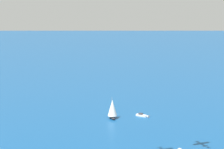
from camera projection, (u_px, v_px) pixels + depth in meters
name	position (u px, v px, depth m)	size (l,w,h in m)	color
sailboat_near_centre	(112.00, 109.00, 204.90)	(5.03, 8.70, 11.03)	black
motorboat_offshore	(143.00, 116.00, 209.16)	(6.11, 6.77, 2.11)	white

